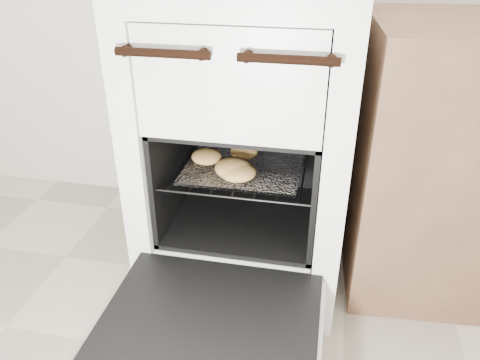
# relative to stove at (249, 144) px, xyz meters

# --- Properties ---
(stove) EXTENTS (0.61, 0.68, 0.93)m
(stove) POSITION_rel_stove_xyz_m (0.00, 0.00, 0.00)
(stove) COLOR silver
(stove) RESTS_ON ground
(oven_door) EXTENTS (0.55, 0.43, 0.04)m
(oven_door) POSITION_rel_stove_xyz_m (0.00, -0.51, -0.25)
(oven_door) COLOR black
(oven_door) RESTS_ON stove
(oven_rack) EXTENTS (0.44, 0.43, 0.01)m
(oven_rack) POSITION_rel_stove_xyz_m (0.00, -0.07, -0.04)
(oven_rack) COLOR black
(oven_rack) RESTS_ON stove
(foil_sheet) EXTENTS (0.35, 0.30, 0.01)m
(foil_sheet) POSITION_rel_stove_xyz_m (0.00, -0.09, -0.03)
(foil_sheet) COLOR silver
(foil_sheet) RESTS_ON oven_rack
(baked_rolls) EXTENTS (0.24, 0.26, 0.05)m
(baked_rolls) POSITION_rel_stove_xyz_m (-0.03, -0.13, -0.01)
(baked_rolls) COLOR tan
(baked_rolls) RESTS_ON foil_sheet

